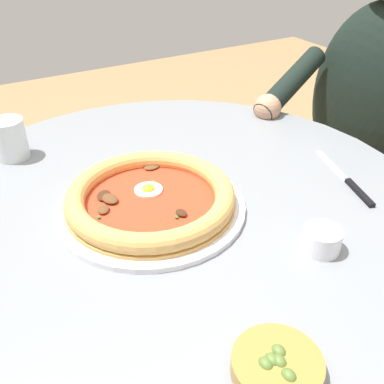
{
  "coord_description": "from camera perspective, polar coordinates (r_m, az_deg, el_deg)",
  "views": [
    {
      "loc": [
        -0.61,
        0.31,
        1.18
      ],
      "look_at": [
        -0.03,
        -0.02,
        0.74
      ],
      "focal_mm": 41.81,
      "sensor_mm": 36.0,
      "label": 1
    }
  ],
  "objects": [
    {
      "name": "dining_table",
      "position": [
        0.91,
        -2.21,
        -8.36
      ],
      "size": [
        0.96,
        0.96,
        0.73
      ],
      "color": "gray",
      "rests_on": "ground"
    },
    {
      "name": "pizza_on_plate",
      "position": [
        0.78,
        -5.33,
        -0.94
      ],
      "size": [
        0.33,
        0.33,
        0.05
      ],
      "color": "white",
      "rests_on": "dining_table"
    },
    {
      "name": "water_glass",
      "position": [
        1.01,
        -22.2,
        6.02
      ],
      "size": [
        0.07,
        0.07,
        0.08
      ],
      "color": "silver",
      "rests_on": "dining_table"
    },
    {
      "name": "steak_knife",
      "position": [
        0.91,
        19.64,
        0.94
      ],
      "size": [
        0.21,
        0.08,
        0.01
      ],
      "color": "silver",
      "rests_on": "dining_table"
    },
    {
      "name": "ramekin_capers",
      "position": [
        0.72,
        16.25,
        -5.78
      ],
      "size": [
        0.06,
        0.06,
        0.04
      ],
      "color": "white",
      "rests_on": "dining_table"
    },
    {
      "name": "olive_pan",
      "position": [
        0.55,
        10.75,
        -21.09
      ],
      "size": [
        0.11,
        0.11,
        0.05
      ],
      "color": "olive",
      "rests_on": "dining_table"
    },
    {
      "name": "diner_person",
      "position": [
        1.45,
        20.08,
        3.01
      ],
      "size": [
        0.39,
        0.54,
        1.15
      ],
      "color": "#282833",
      "rests_on": "ground"
    },
    {
      "name": "cafe_chair_diner",
      "position": [
        1.56,
        22.53,
        4.42
      ],
      "size": [
        0.46,
        0.46,
        0.82
      ],
      "color": "#957050",
      "rests_on": "ground"
    }
  ]
}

